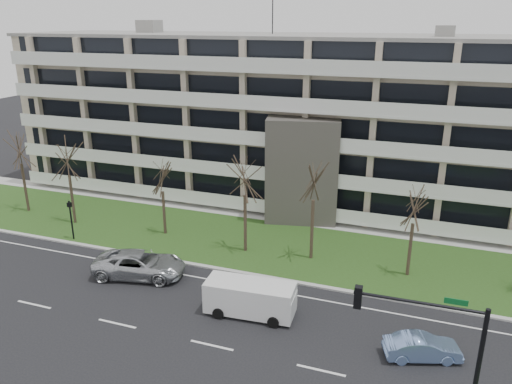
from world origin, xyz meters
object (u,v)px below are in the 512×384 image
at_px(blue_sedan, 422,348).
at_px(traffic_signal, 435,343).
at_px(pedestrian_signal, 71,215).
at_px(white_van, 251,296).
at_px(silver_pickup, 140,264).

distance_m(blue_sedan, traffic_signal, 5.58).
relative_size(blue_sedan, traffic_signal, 0.63).
distance_m(traffic_signal, pedestrian_signal, 29.05).
bearing_deg(white_van, silver_pickup, 164.14).
xyz_separation_m(white_van, pedestrian_signal, (-17.00, 5.17, 0.86)).
bearing_deg(traffic_signal, pedestrian_signal, 157.34).
distance_m(blue_sedan, pedestrian_signal, 27.43).
distance_m(blue_sedan, white_van, 9.78).
xyz_separation_m(silver_pickup, traffic_signal, (18.82, -7.11, 3.17)).
bearing_deg(pedestrian_signal, white_van, -11.22).
height_order(silver_pickup, pedestrian_signal, pedestrian_signal).
relative_size(white_van, pedestrian_signal, 1.65).
distance_m(silver_pickup, traffic_signal, 20.36).
distance_m(white_van, traffic_signal, 11.68).
bearing_deg(pedestrian_signal, traffic_signal, -15.44).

